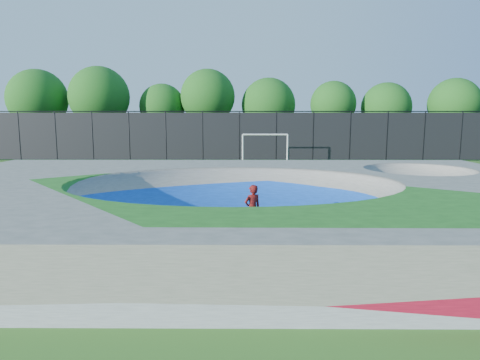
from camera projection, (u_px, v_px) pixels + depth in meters
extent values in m
plane|color=#30641C|center=(234.00, 226.00, 14.31)|extent=(120.00, 120.00, 0.00)
cube|color=gray|center=(234.00, 204.00, 14.20)|extent=(22.00, 14.00, 1.50)
imported|color=#AE150D|center=(253.00, 209.00, 13.29)|extent=(0.67, 0.60, 1.54)
cube|color=black|center=(252.00, 232.00, 13.40)|extent=(0.79, 0.56, 0.05)
cylinder|color=silver|center=(243.00, 149.00, 32.31)|extent=(0.12, 0.12, 2.25)
cylinder|color=silver|center=(287.00, 149.00, 32.29)|extent=(0.12, 0.12, 2.25)
cylinder|color=silver|center=(265.00, 135.00, 32.13)|extent=(3.38, 0.12, 0.12)
cylinder|color=black|center=(19.00, 136.00, 34.90)|extent=(0.09, 0.09, 4.00)
cylinder|color=black|center=(56.00, 136.00, 34.88)|extent=(0.09, 0.09, 4.00)
cylinder|color=black|center=(93.00, 136.00, 34.86)|extent=(0.09, 0.09, 4.00)
cylinder|color=black|center=(129.00, 136.00, 34.84)|extent=(0.09, 0.09, 4.00)
cylinder|color=black|center=(166.00, 136.00, 34.82)|extent=(0.09, 0.09, 4.00)
cylinder|color=black|center=(203.00, 136.00, 34.80)|extent=(0.09, 0.09, 4.00)
cylinder|color=black|center=(239.00, 136.00, 34.78)|extent=(0.09, 0.09, 4.00)
cylinder|color=black|center=(276.00, 136.00, 34.76)|extent=(0.09, 0.09, 4.00)
cylinder|color=black|center=(313.00, 136.00, 34.74)|extent=(0.09, 0.09, 4.00)
cylinder|color=black|center=(350.00, 136.00, 34.72)|extent=(0.09, 0.09, 4.00)
cylinder|color=black|center=(387.00, 136.00, 34.69)|extent=(0.09, 0.09, 4.00)
cylinder|color=black|center=(424.00, 136.00, 34.67)|extent=(0.09, 0.09, 4.00)
cylinder|color=black|center=(461.00, 136.00, 34.65)|extent=(0.09, 0.09, 4.00)
cube|color=black|center=(239.00, 136.00, 34.78)|extent=(48.00, 0.03, 3.80)
cylinder|color=black|center=(239.00, 111.00, 34.48)|extent=(48.00, 0.08, 0.08)
cylinder|color=#432E21|center=(40.00, 138.00, 39.76)|extent=(0.44, 0.44, 3.16)
sphere|color=#195516|center=(38.00, 99.00, 39.23)|extent=(5.40, 5.40, 5.40)
cylinder|color=#432E21|center=(101.00, 138.00, 39.37)|extent=(0.44, 0.44, 3.33)
sphere|color=#195516|center=(99.00, 97.00, 38.81)|extent=(5.45, 5.45, 5.45)
cylinder|color=#432E21|center=(163.00, 139.00, 40.85)|extent=(0.44, 0.44, 2.92)
sphere|color=#195516|center=(162.00, 107.00, 40.39)|extent=(4.28, 4.28, 4.28)
cylinder|color=#432E21|center=(208.00, 136.00, 40.06)|extent=(0.44, 0.44, 3.53)
sphere|color=#195516|center=(208.00, 97.00, 39.52)|extent=(5.03, 5.03, 5.03)
cylinder|color=#432E21|center=(268.00, 140.00, 40.49)|extent=(0.44, 0.44, 2.76)
sphere|color=#195516|center=(268.00, 105.00, 40.00)|extent=(5.04, 5.04, 5.04)
cylinder|color=#432E21|center=(332.00, 139.00, 38.72)|extent=(0.44, 0.44, 3.18)
sphere|color=#195516|center=(333.00, 104.00, 38.25)|extent=(4.06, 4.06, 4.06)
cylinder|color=#432E21|center=(385.00, 141.00, 38.78)|extent=(0.44, 0.44, 2.75)
sphere|color=#195516|center=(386.00, 107.00, 38.33)|extent=(4.41, 4.41, 4.41)
cylinder|color=#432E21|center=(452.00, 140.00, 38.52)|extent=(0.44, 0.44, 3.00)
sphere|color=#195516|center=(454.00, 104.00, 38.04)|extent=(4.55, 4.55, 4.55)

